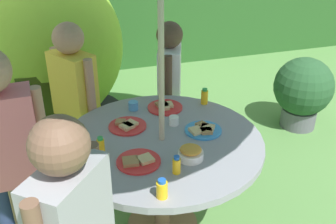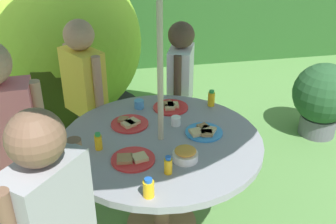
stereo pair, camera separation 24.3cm
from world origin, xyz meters
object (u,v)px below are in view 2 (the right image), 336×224
plate_center_back (170,107)px  plate_back_edge (204,132)px  child_in_yellow_shirt (84,82)px  plate_front_edge (129,123)px  child_in_pink_shirt (3,130)px  snack_bowl (185,154)px  cup_far (139,104)px  juice_bottle_far_left (98,142)px  juice_bottle_far_right (211,99)px  cup_near (176,121)px  potted_plant (323,97)px  child_in_white_shirt (181,76)px  juice_bottle_near_left (149,188)px  juice_bottle_near_right (168,165)px  child_in_grey_shirt (50,214)px  garden_table (161,153)px  plate_mid_right (133,159)px  dome_tent (57,44)px

plate_center_back → plate_back_edge: bearing=-69.7°
child_in_yellow_shirt → plate_front_edge: size_ratio=5.26×
child_in_pink_shirt → plate_front_edge: child_in_pink_shirt is taller
snack_bowl → plate_front_edge: (-0.28, 0.47, -0.03)m
child_in_yellow_shirt → cup_far: bearing=21.4°
child_in_yellow_shirt → juice_bottle_far_left: child_in_yellow_shirt is taller
child_in_yellow_shirt → juice_bottle_far_right: size_ratio=10.86×
plate_center_back → juice_bottle_far_right: juice_bottle_far_right is taller
plate_center_back → cup_near: 0.25m
potted_plant → child_in_white_shirt: 1.49m
juice_bottle_near_left → juice_bottle_near_right: bearing=52.1°
juice_bottle_near_right → juice_bottle_far_left: 0.49m
child_in_grey_shirt → plate_back_edge: child_in_grey_shirt is taller
snack_bowl → cup_near: (0.03, 0.41, -0.01)m
juice_bottle_far_left → cup_far: bearing=58.1°
plate_back_edge → plate_front_edge: (-0.46, 0.20, -0.00)m
plate_back_edge → juice_bottle_near_right: juice_bottle_near_right is taller
garden_table → plate_mid_right: bearing=-134.4°
juice_bottle_far_left → plate_center_back: bearing=40.2°
potted_plant → plate_front_edge: bearing=-158.6°
child_in_white_shirt → child_in_yellow_shirt: size_ratio=0.94×
plate_center_back → cup_far: (-0.22, 0.05, 0.02)m
juice_bottle_near_left → plate_mid_right: bearing=97.9°
dome_tent → cup_far: size_ratio=26.16×
juice_bottle_near_left → cup_far: bearing=85.7°
child_in_pink_shirt → plate_mid_right: (0.71, -0.16, -0.18)m
plate_back_edge → cup_near: (-0.16, 0.14, 0.02)m
juice_bottle_far_left → cup_far: size_ratio=1.59×
juice_bottle_far_left → plate_mid_right: bearing=-40.4°
child_in_white_shirt → cup_far: bearing=-25.4°
plate_back_edge → juice_bottle_far_right: juice_bottle_far_right is taller
cup_far → child_in_pink_shirt: bearing=-149.4°
plate_center_back → juice_bottle_near_right: 0.78m
child_in_white_shirt → child_in_yellow_shirt: (-0.78, -0.10, 0.05)m
child_in_grey_shirt → juice_bottle_near_left: child_in_grey_shirt is taller
garden_table → plate_front_edge: size_ratio=5.10×
plate_front_edge → plate_mid_right: size_ratio=0.98×
child_in_grey_shirt → juice_bottle_far_right: 1.55m
garden_table → child_in_grey_shirt: child_in_grey_shirt is taller
plate_mid_right → cup_far: 0.67m
garden_table → dome_tent: dome_tent is taller
garden_table → child_in_grey_shirt: bearing=-129.3°
child_in_grey_shirt → juice_bottle_near_right: child_in_grey_shirt is taller
juice_bottle_far_right → cup_near: bearing=-143.3°
plate_front_edge → plate_center_back: bearing=30.5°
cup_near → plate_back_edge: bearing=-42.0°
child_in_pink_shirt → juice_bottle_near_right: (0.89, -0.32, -0.14)m
plate_back_edge → juice_bottle_near_right: (-0.31, -0.38, 0.04)m
child_in_white_shirt → child_in_yellow_shirt: 0.79m
juice_bottle_near_right → juice_bottle_far_right: bearing=58.2°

